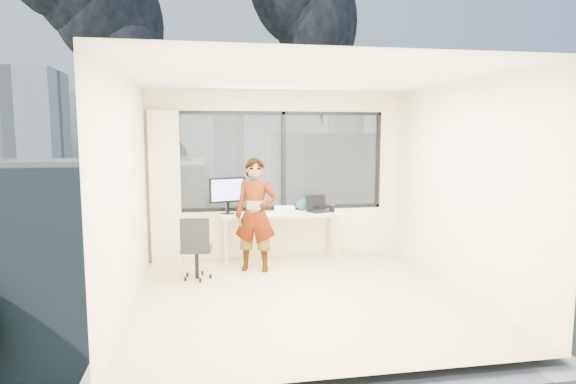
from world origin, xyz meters
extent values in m
cube|color=tan|center=(0.00, 0.00, 0.00)|extent=(4.00, 4.00, 0.01)
cube|color=white|center=(0.00, 0.00, 2.60)|extent=(4.00, 4.00, 0.01)
cube|color=beige|center=(0.00, -2.00, 1.30)|extent=(4.00, 0.01, 2.60)
cube|color=beige|center=(-2.00, 0.00, 1.30)|extent=(0.01, 4.00, 2.60)
cube|color=beige|center=(2.00, 0.00, 1.30)|extent=(0.01, 4.00, 2.60)
cube|color=beige|center=(-1.72, 1.88, 1.15)|extent=(0.45, 0.14, 2.30)
cube|color=#D3B78D|center=(0.00, 1.66, 0.38)|extent=(1.80, 0.60, 0.75)
imported|color=#2D2D33|center=(-0.44, 1.20, 0.81)|extent=(0.67, 0.53, 1.62)
cube|color=white|center=(0.09, 1.86, 0.79)|extent=(0.32, 0.27, 0.07)
cube|color=black|center=(-0.52, 1.53, 0.76)|extent=(0.13, 0.08, 0.01)
cylinder|color=black|center=(0.80, 1.61, 0.80)|extent=(0.09, 0.09, 0.11)
ellipsoid|color=#0B463A|center=(0.39, 1.86, 0.84)|extent=(0.25, 0.17, 0.18)
cube|color=#515B3D|center=(0.00, 120.00, -14.00)|extent=(400.00, 400.00, 0.04)
cube|color=beige|center=(-9.00, 30.00, -7.00)|extent=(16.00, 12.00, 14.00)
cube|color=silver|center=(12.00, 38.00, -6.00)|extent=(14.00, 13.00, 16.00)
cube|color=silver|center=(-35.00, 95.00, 0.00)|extent=(14.00, 14.00, 28.00)
cube|color=silver|center=(8.00, 120.00, 1.00)|extent=(13.00, 13.00, 30.00)
cube|color=silver|center=(45.00, 140.00, -1.00)|extent=(15.00, 15.00, 26.00)
cube|color=silver|center=(-60.00, 150.00, -3.00)|extent=(16.00, 14.00, 22.00)
ellipsoid|color=slate|center=(-120.00, 320.00, -14.00)|extent=(288.00, 216.00, 90.00)
ellipsoid|color=slate|center=(100.00, 320.00, -14.00)|extent=(300.00, 220.00, 96.00)
camera|label=1|loc=(-1.16, -5.54, 1.96)|focal=30.11mm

